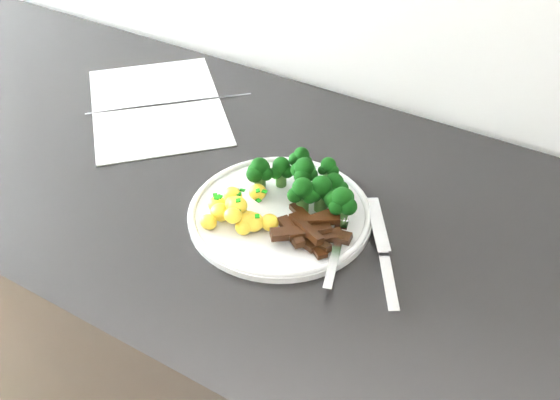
% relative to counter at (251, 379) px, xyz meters
% --- Properties ---
extents(counter, '(2.51, 0.63, 0.94)m').
position_rel_counter_xyz_m(counter, '(0.00, 0.00, 0.00)').
color(counter, black).
rests_on(counter, ground).
extents(recipe_paper, '(0.38, 0.38, 0.00)m').
position_rel_counter_xyz_m(recipe_paper, '(-0.26, 0.12, 0.47)').
color(recipe_paper, white).
rests_on(recipe_paper, counter).
extents(plate, '(0.26, 0.26, 0.01)m').
position_rel_counter_xyz_m(plate, '(0.08, -0.03, 0.48)').
color(plate, white).
rests_on(plate, counter).
extents(broccoli, '(0.18, 0.10, 0.06)m').
position_rel_counter_xyz_m(broccoli, '(0.10, 0.02, 0.51)').
color(broccoli, '#366624').
rests_on(broccoli, plate).
extents(potatoes, '(0.11, 0.11, 0.04)m').
position_rel_counter_xyz_m(potatoes, '(0.04, -0.07, 0.50)').
color(potatoes, yellow).
rests_on(potatoes, plate).
extents(beef_strips, '(0.10, 0.09, 0.03)m').
position_rel_counter_xyz_m(beef_strips, '(0.14, -0.05, 0.49)').
color(beef_strips, black).
rests_on(beef_strips, plate).
extents(fork, '(0.07, 0.16, 0.02)m').
position_rel_counter_xyz_m(fork, '(0.18, -0.06, 0.49)').
color(fork, silver).
rests_on(fork, plate).
extents(knife, '(0.12, 0.18, 0.02)m').
position_rel_counter_xyz_m(knife, '(0.25, -0.04, 0.48)').
color(knife, silver).
rests_on(knife, plate).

